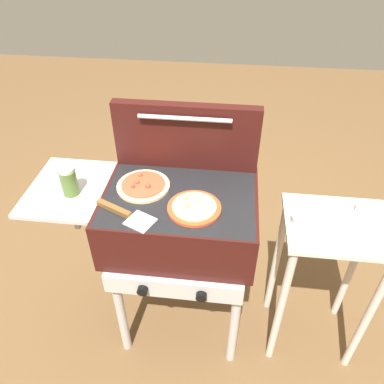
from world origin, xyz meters
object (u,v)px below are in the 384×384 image
at_px(pizza_pepperoni, 143,185).
at_px(prep_table, 326,262).
at_px(grill, 177,221).
at_px(topping_bowl_far, 302,220).
at_px(sauce_jar, 69,181).
at_px(topping_bowl_near, 368,211).
at_px(pizza_cheese, 194,207).
at_px(spatula, 124,214).

relative_size(pizza_pepperoni, prep_table, 0.28).
relative_size(grill, topping_bowl_far, 10.59).
relative_size(grill, sauce_jar, 7.72).
bearing_deg(topping_bowl_near, pizza_pepperoni, -177.62).
bearing_deg(sauce_jar, grill, 4.85).
relative_size(prep_table, topping_bowl_far, 8.93).
xyz_separation_m(pizza_cheese, topping_bowl_near, (0.72, 0.15, -0.08)).
distance_m(pizza_pepperoni, topping_bowl_near, 0.95).
relative_size(pizza_cheese, spatula, 0.82).
xyz_separation_m(sauce_jar, prep_table, (1.11, 0.04, -0.39)).
distance_m(grill, prep_table, 0.70).
relative_size(pizza_cheese, topping_bowl_near, 2.22).
height_order(pizza_pepperoni, topping_bowl_near, pizza_pepperoni).
xyz_separation_m(pizza_cheese, prep_table, (0.59, 0.08, -0.34)).
distance_m(grill, topping_bowl_far, 0.52).
relative_size(prep_table, topping_bowl_near, 8.42).
relative_size(grill, spatula, 3.70).
bearing_deg(prep_table, spatula, -170.19).
distance_m(pizza_pepperoni, sauce_jar, 0.30).
xyz_separation_m(grill, topping_bowl_near, (0.80, 0.08, 0.07)).
xyz_separation_m(pizza_pepperoni, sauce_jar, (-0.28, -0.07, 0.05)).
distance_m(pizza_cheese, sauce_jar, 0.52).
bearing_deg(spatula, topping_bowl_far, 10.69).
bearing_deg(pizza_pepperoni, prep_table, -2.36).
height_order(pizza_cheese, pizza_pepperoni, same).
distance_m(grill, pizza_cheese, 0.19).
bearing_deg(pizza_cheese, topping_bowl_near, 12.12).
bearing_deg(topping_bowl_near, prep_table, -149.27).
distance_m(pizza_cheese, topping_bowl_far, 0.45).
bearing_deg(pizza_pepperoni, topping_bowl_far, -4.33).
relative_size(pizza_pepperoni, spatula, 0.86).
height_order(prep_table, topping_bowl_near, topping_bowl_near).
bearing_deg(prep_table, sauce_jar, -177.88).
bearing_deg(pizza_cheese, prep_table, 7.74).
xyz_separation_m(grill, prep_table, (0.67, 0.00, -0.18)).
relative_size(pizza_cheese, pizza_pepperoni, 0.95).
bearing_deg(pizza_pepperoni, topping_bowl_near, 2.38).
bearing_deg(grill, topping_bowl_far, -1.32).
xyz_separation_m(pizza_pepperoni, prep_table, (0.82, -0.03, -0.34)).
bearing_deg(topping_bowl_near, topping_bowl_far, -162.35).
relative_size(sauce_jar, spatula, 0.48).
xyz_separation_m(grill, spatula, (-0.18, -0.14, 0.15)).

